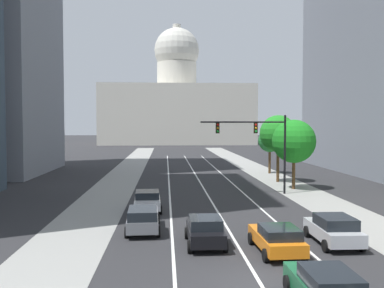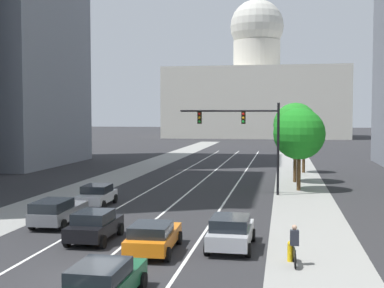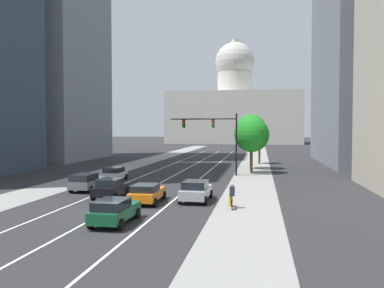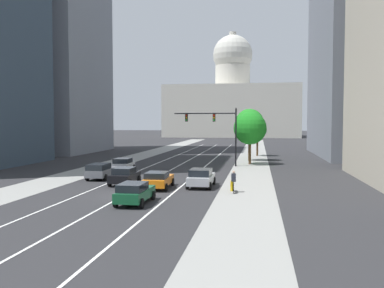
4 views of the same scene
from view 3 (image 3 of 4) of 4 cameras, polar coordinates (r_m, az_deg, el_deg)
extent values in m
plane|color=#2B2B2D|center=(64.73, 1.06, -2.63)|extent=(400.00, 400.00, 0.00)
cube|color=gray|center=(61.99, -8.04, -2.86)|extent=(4.47, 130.00, 0.01)
cube|color=gray|center=(58.98, 9.11, -3.13)|extent=(4.47, 130.00, 0.01)
cube|color=white|center=(50.83, -5.43, -3.96)|extent=(0.16, 90.00, 0.01)
cube|color=white|center=(50.03, -1.61, -4.05)|extent=(0.16, 90.00, 0.01)
cube|color=white|center=(49.46, 2.32, -4.13)|extent=(0.16, 90.00, 0.01)
cube|color=gray|center=(79.58, -21.36, 18.86)|extent=(19.50, 19.66, 56.91)
cube|color=beige|center=(152.07, 6.22, 3.74)|extent=(49.21, 27.92, 19.08)
cylinder|color=beige|center=(153.03, 6.24, 8.81)|extent=(13.15, 13.15, 7.97)
sphere|color=beige|center=(154.17, 6.26, 11.80)|extent=(14.96, 14.96, 14.96)
cylinder|color=beige|center=(155.43, 6.27, 14.25)|extent=(2.69, 2.69, 3.74)
cube|color=#14512D|center=(23.39, -11.11, -9.74)|extent=(1.76, 4.19, 0.66)
cube|color=black|center=(22.73, -11.68, -8.59)|extent=(1.62, 2.28, 0.51)
cylinder|color=black|center=(25.07, -11.78, -9.70)|extent=(0.22, 0.64, 0.64)
cylinder|color=black|center=(24.48, -7.94, -9.97)|extent=(0.22, 0.64, 0.64)
cylinder|color=black|center=(22.52, -14.55, -11.09)|extent=(0.22, 0.64, 0.64)
cylinder|color=black|center=(21.87, -10.32, -11.47)|extent=(0.22, 0.64, 0.64)
cube|color=#B2B5BA|center=(29.94, 0.59, -7.04)|extent=(1.91, 4.32, 0.68)
cube|color=black|center=(29.52, 0.48, -5.94)|extent=(1.75, 2.29, 0.57)
cylinder|color=black|center=(31.58, -0.64, -7.18)|extent=(0.23, 0.64, 0.64)
cylinder|color=black|center=(31.28, 2.76, -7.27)|extent=(0.23, 0.64, 0.64)
cylinder|color=black|center=(28.76, -1.78, -8.11)|extent=(0.23, 0.64, 0.64)
cylinder|color=black|center=(28.43, 1.96, -8.24)|extent=(0.23, 0.64, 0.64)
cube|color=slate|center=(36.38, -14.83, -5.47)|extent=(1.92, 4.80, 0.68)
cube|color=black|center=(35.38, -15.48, -4.69)|extent=(1.72, 2.63, 0.55)
cylinder|color=black|center=(38.25, -15.10, -5.61)|extent=(0.24, 0.65, 0.64)
cylinder|color=black|center=(37.57, -12.57, -5.72)|extent=(0.24, 0.65, 0.64)
cylinder|color=black|center=(35.34, -17.21, -6.27)|extent=(0.24, 0.65, 0.64)
cylinder|color=black|center=(34.60, -14.51, -6.42)|extent=(0.24, 0.65, 0.64)
cube|color=black|center=(31.96, -11.73, -6.51)|extent=(1.82, 4.02, 0.67)
cube|color=black|center=(31.71, -11.85, -5.47)|extent=(1.67, 2.07, 0.54)
cylinder|color=black|center=(33.59, -12.31, -6.66)|extent=(0.22, 0.64, 0.64)
cylinder|color=black|center=(32.97, -9.39, -6.81)|extent=(0.22, 0.64, 0.64)
cylinder|color=black|center=(31.11, -14.20, -7.39)|extent=(0.22, 0.64, 0.64)
cylinder|color=black|center=(30.44, -11.07, -7.58)|extent=(0.22, 0.64, 0.64)
cube|color=silver|center=(41.82, -11.39, -4.48)|extent=(2.02, 4.10, 0.62)
cube|color=black|center=(41.91, -11.32, -3.68)|extent=(1.80, 2.19, 0.52)
cylinder|color=black|center=(43.45, -11.96, -4.64)|extent=(0.24, 0.65, 0.64)
cylinder|color=black|center=(42.85, -9.59, -4.72)|extent=(0.24, 0.65, 0.64)
cylinder|color=black|center=(40.90, -13.27, -5.08)|extent=(0.24, 0.65, 0.64)
cylinder|color=black|center=(40.27, -10.77, -5.18)|extent=(0.24, 0.65, 0.64)
cube|color=orange|center=(29.47, -6.51, -7.27)|extent=(1.99, 4.48, 0.62)
cube|color=black|center=(28.79, -6.83, -6.37)|extent=(1.77, 2.18, 0.49)
cylinder|color=black|center=(31.19, -7.46, -7.32)|extent=(0.24, 0.65, 0.64)
cylinder|color=black|center=(30.75, -4.10, -7.44)|extent=(0.24, 0.65, 0.64)
cylinder|color=black|center=(28.35, -9.11, -8.29)|extent=(0.24, 0.65, 0.64)
cylinder|color=black|center=(27.86, -5.43, -8.46)|extent=(0.24, 0.65, 0.64)
cylinder|color=black|center=(45.92, 6.48, -0.08)|extent=(0.20, 0.20, 7.28)
cylinder|color=black|center=(46.30, 1.65, 3.67)|extent=(7.82, 0.14, 0.14)
cube|color=black|center=(46.13, 3.09, 2.99)|extent=(0.32, 0.28, 0.96)
sphere|color=red|center=(45.99, 3.07, 3.36)|extent=(0.20, 0.20, 0.20)
sphere|color=orange|center=(45.98, 3.07, 2.99)|extent=(0.20, 0.20, 0.20)
sphere|color=green|center=(45.98, 3.07, 2.62)|extent=(0.20, 0.20, 0.20)
cube|color=black|center=(46.69, -1.21, 2.98)|extent=(0.32, 0.28, 0.96)
sphere|color=red|center=(46.54, -1.24, 3.35)|extent=(0.20, 0.20, 0.20)
sphere|color=orange|center=(46.54, -1.24, 2.98)|extent=(0.20, 0.20, 0.20)
sphere|color=green|center=(46.54, -1.24, 2.61)|extent=(0.20, 0.20, 0.20)
cylinder|color=yellow|center=(27.89, 5.62, -8.39)|extent=(0.26, 0.26, 0.70)
sphere|color=yellow|center=(27.81, 5.62, -7.52)|extent=(0.26, 0.26, 0.26)
cylinder|color=yellow|center=(27.73, 5.59, -8.38)|extent=(0.10, 0.12, 0.10)
cylinder|color=black|center=(26.89, 5.86, -8.83)|extent=(0.09, 0.66, 0.66)
cylinder|color=black|center=(27.91, 5.88, -8.42)|extent=(0.09, 0.66, 0.66)
cube|color=black|center=(27.36, 5.87, -8.17)|extent=(0.12, 1.00, 0.36)
cube|color=#262833|center=(27.20, 5.87, -6.88)|extent=(0.38, 0.30, 0.64)
sphere|color=tan|center=(27.21, 5.88, -5.97)|extent=(0.22, 0.22, 0.22)
cylinder|color=#51381E|center=(62.33, 9.80, -1.35)|extent=(0.32, 0.32, 3.25)
sphere|color=#237430|center=(62.22, 9.82, 1.11)|extent=(3.01, 3.01, 3.01)
cylinder|color=#51381E|center=(48.75, 8.66, -2.33)|extent=(0.32, 0.32, 3.25)
sphere|color=#1D8420|center=(48.60, 8.68, 1.35)|extent=(4.30, 4.30, 4.30)
cylinder|color=#51381E|center=(53.99, 8.59, -1.51)|extent=(0.32, 0.32, 3.98)
sphere|color=#248B26|center=(53.88, 8.61, 2.13)|extent=(4.10, 4.10, 4.10)
camera|label=1|loc=(15.42, -53.86, 4.86)|focal=40.20mm
camera|label=2|loc=(5.76, -15.37, 10.84)|focal=47.88mm
camera|label=4|loc=(5.14, -170.02, -1.44)|focal=38.04mm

